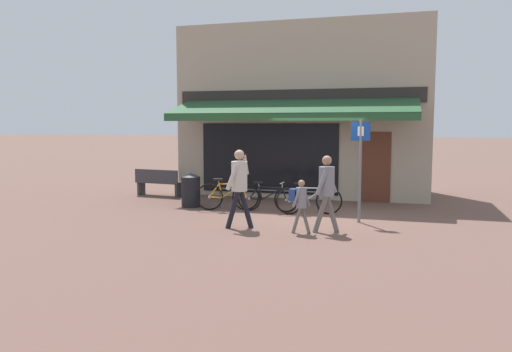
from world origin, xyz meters
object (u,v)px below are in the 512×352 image
pedestrian_child (300,200)px  parking_sign (360,160)px  litter_bin (191,190)px  pedestrian_adult (239,180)px  bicycle_black (267,198)px  bicycle_silver (309,200)px  park_bench (158,182)px  pedestrian_second_adult (327,185)px  bicycle_orange (227,196)px

pedestrian_child → parking_sign: (1.12, 1.55, 0.77)m
litter_bin → parking_sign: size_ratio=0.39×
litter_bin → pedestrian_child: bearing=-34.4°
pedestrian_adult → litter_bin: 3.31m
bicycle_black → pedestrian_child: 2.76m
bicycle_silver → pedestrian_adult: pedestrian_adult is taller
parking_sign → park_bench: size_ratio=1.49×
bicycle_black → pedestrian_child: bearing=-61.2°
bicycle_silver → parking_sign: parking_sign is taller
bicycle_silver → litter_bin: 3.43m
bicycle_black → pedestrian_second_adult: (1.89, -2.12, 0.66)m
litter_bin → pedestrian_adult: bearing=-46.8°
pedestrian_child → pedestrian_second_adult: (0.53, 0.26, 0.29)m
bicycle_orange → bicycle_silver: bicycle_orange is taller
bicycle_silver → parking_sign: size_ratio=0.69×
bicycle_silver → pedestrian_child: bearing=-101.8°
pedestrian_second_adult → pedestrian_child: bearing=-159.4°
bicycle_silver → pedestrian_child: 2.30m
bicycle_black → pedestrian_second_adult: pedestrian_second_adult is taller
bicycle_black → pedestrian_adult: bearing=-92.1°
pedestrian_child → parking_sign: 2.06m
pedestrian_adult → parking_sign: bearing=29.0°
bicycle_black → bicycle_silver: (1.15, -0.11, 0.02)m
bicycle_black → pedestrian_adult: 2.37m
pedestrian_second_adult → park_bench: 7.21m
pedestrian_second_adult → park_bench: bearing=141.7°
bicycle_black → pedestrian_adult: pedestrian_adult is taller
bicycle_silver → litter_bin: bearing=159.1°
bicycle_orange → litter_bin: size_ratio=1.76×
pedestrian_adult → parking_sign: parking_sign is taller
pedestrian_child → litter_bin: 4.41m
bicycle_orange → bicycle_black: bicycle_orange is taller
bicycle_silver → pedestrian_second_adult: pedestrian_second_adult is taller
pedestrian_child → park_bench: (-5.51, 4.16, -0.26)m
pedestrian_adult → pedestrian_second_adult: pedestrian_adult is taller
bicycle_silver → parking_sign: (1.34, -0.72, 1.12)m
park_bench → bicycle_silver: bearing=-13.4°
bicycle_orange → pedestrian_adult: pedestrian_adult is taller
pedestrian_child → parking_sign: size_ratio=0.47×
bicycle_silver → pedestrian_child: pedestrian_child is taller
bicycle_silver → parking_sign: 1.89m
bicycle_orange → pedestrian_adult: bearing=-80.9°
bicycle_silver → pedestrian_second_adult: size_ratio=1.00×
park_bench → bicycle_orange: bearing=-26.0°
pedestrian_second_adult → litter_bin: 4.75m
bicycle_orange → litter_bin: (-1.19, 0.27, 0.09)m
bicycle_black → litter_bin: size_ratio=1.75×
pedestrian_second_adult → litter_bin: size_ratio=1.75×
bicycle_orange → park_bench: size_ratio=1.03×
pedestrian_child → parking_sign: bearing=63.1°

